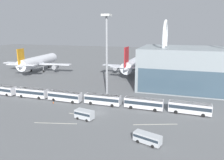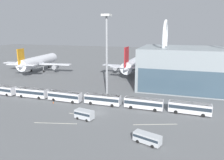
{
  "view_description": "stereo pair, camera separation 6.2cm",
  "coord_description": "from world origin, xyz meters",
  "px_view_note": "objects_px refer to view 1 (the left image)",
  "views": [
    {
      "loc": [
        20.9,
        -52.18,
        22.56
      ],
      "look_at": [
        -2.81,
        22.92,
        4.0
      ],
      "focal_mm": 35.0,
      "sensor_mm": 36.0,
      "label": 1
    },
    {
      "loc": [
        20.96,
        -52.16,
        22.56
      ],
      "look_at": [
        -2.81,
        22.92,
        4.0
      ],
      "focal_mm": 35.0,
      "sensor_mm": 36.0,
      "label": 2
    }
  ],
  "objects_px": {
    "airliner_at_gate_near": "(38,62)",
    "shuttle_bus_4": "(144,103)",
    "shuttle_bus_3": "(103,99)",
    "traffic_cone_0": "(53,102)",
    "airliner_at_gate_far": "(134,64)",
    "shuttle_bus_5": "(190,107)",
    "service_van_crossing": "(147,138)",
    "shuttle_bus_2": "(65,96)",
    "floodlight_mast": "(107,46)",
    "shuttle_bus_0": "(2,89)",
    "shuttle_bus_1": "(32,92)",
    "service_van_foreground": "(84,114)"
  },
  "relations": [
    {
      "from": "airliner_at_gate_far",
      "to": "floodlight_mast",
      "type": "bearing_deg",
      "value": -179.54
    },
    {
      "from": "shuttle_bus_2",
      "to": "airliner_at_gate_far",
      "type": "bearing_deg",
      "value": 78.26
    },
    {
      "from": "shuttle_bus_1",
      "to": "shuttle_bus_2",
      "type": "relative_size",
      "value": 0.99
    },
    {
      "from": "airliner_at_gate_far",
      "to": "service_van_foreground",
      "type": "relative_size",
      "value": 6.77
    },
    {
      "from": "airliner_at_gate_far",
      "to": "traffic_cone_0",
      "type": "distance_m",
      "value": 53.25
    },
    {
      "from": "shuttle_bus_0",
      "to": "shuttle_bus_5",
      "type": "relative_size",
      "value": 1.0
    },
    {
      "from": "shuttle_bus_4",
      "to": "shuttle_bus_3",
      "type": "bearing_deg",
      "value": -177.95
    },
    {
      "from": "shuttle_bus_2",
      "to": "service_van_crossing",
      "type": "bearing_deg",
      "value": -30.47
    },
    {
      "from": "shuttle_bus_1",
      "to": "shuttle_bus_4",
      "type": "height_order",
      "value": "same"
    },
    {
      "from": "airliner_at_gate_near",
      "to": "shuttle_bus_1",
      "type": "xyz_separation_m",
      "value": [
        25.91,
        -39.46,
        -3.62
      ]
    },
    {
      "from": "shuttle_bus_0",
      "to": "service_van_foreground",
      "type": "xyz_separation_m",
      "value": [
        36.79,
        -11.14,
        -0.42
      ]
    },
    {
      "from": "shuttle_bus_3",
      "to": "floodlight_mast",
      "type": "relative_size",
      "value": 0.41
    },
    {
      "from": "airliner_at_gate_near",
      "to": "shuttle_bus_1",
      "type": "relative_size",
      "value": 3.42
    },
    {
      "from": "traffic_cone_0",
      "to": "shuttle_bus_2",
      "type": "bearing_deg",
      "value": 47.47
    },
    {
      "from": "shuttle_bus_2",
      "to": "floodlight_mast",
      "type": "xyz_separation_m",
      "value": [
        10.83,
        9.55,
        15.18
      ]
    },
    {
      "from": "shuttle_bus_2",
      "to": "shuttle_bus_5",
      "type": "bearing_deg",
      "value": 3.27
    },
    {
      "from": "shuttle_bus_1",
      "to": "floodlight_mast",
      "type": "xyz_separation_m",
      "value": [
        23.32,
        9.32,
        15.18
      ]
    },
    {
      "from": "service_van_foreground",
      "to": "service_van_crossing",
      "type": "xyz_separation_m",
      "value": [
        17.12,
        -7.34,
        -0.16
      ]
    },
    {
      "from": "shuttle_bus_0",
      "to": "service_van_foreground",
      "type": "height_order",
      "value": "shuttle_bus_0"
    },
    {
      "from": "shuttle_bus_5",
      "to": "service_van_crossing",
      "type": "xyz_separation_m",
      "value": [
        -8.52,
        -19.25,
        -0.59
      ]
    },
    {
      "from": "airliner_at_gate_near",
      "to": "shuttle_bus_4",
      "type": "distance_m",
      "value": 74.48
    },
    {
      "from": "floodlight_mast",
      "to": "shuttle_bus_0",
      "type": "bearing_deg",
      "value": -165.13
    },
    {
      "from": "shuttle_bus_4",
      "to": "traffic_cone_0",
      "type": "distance_m",
      "value": 27.79
    },
    {
      "from": "airliner_at_gate_near",
      "to": "shuttle_bus_2",
      "type": "xyz_separation_m",
      "value": [
        38.4,
        -39.69,
        -3.62
      ]
    },
    {
      "from": "shuttle_bus_4",
      "to": "service_van_foreground",
      "type": "height_order",
      "value": "shuttle_bus_4"
    },
    {
      "from": "airliner_at_gate_near",
      "to": "shuttle_bus_3",
      "type": "height_order",
      "value": "airliner_at_gate_near"
    },
    {
      "from": "shuttle_bus_3",
      "to": "floodlight_mast",
      "type": "bearing_deg",
      "value": 100.92
    },
    {
      "from": "shuttle_bus_1",
      "to": "shuttle_bus_2",
      "type": "xyz_separation_m",
      "value": [
        12.49,
        -0.23,
        0.0
      ]
    },
    {
      "from": "service_van_foreground",
      "to": "shuttle_bus_5",
      "type": "bearing_deg",
      "value": 36.11
    },
    {
      "from": "shuttle_bus_0",
      "to": "airliner_at_gate_near",
      "type": "bearing_deg",
      "value": 111.98
    },
    {
      "from": "shuttle_bus_1",
      "to": "service_van_foreground",
      "type": "bearing_deg",
      "value": -25.31
    },
    {
      "from": "shuttle_bus_4",
      "to": "floodlight_mast",
      "type": "xyz_separation_m",
      "value": [
        -14.14,
        8.82,
        15.18
      ]
    },
    {
      "from": "shuttle_bus_3",
      "to": "shuttle_bus_4",
      "type": "bearing_deg",
      "value": 0.9
    },
    {
      "from": "airliner_at_gate_near",
      "to": "service_van_crossing",
      "type": "distance_m",
      "value": 89.05
    },
    {
      "from": "traffic_cone_0",
      "to": "shuttle_bus_4",
      "type": "bearing_deg",
      "value": 7.28
    },
    {
      "from": "shuttle_bus_2",
      "to": "shuttle_bus_4",
      "type": "relative_size",
      "value": 1.0
    },
    {
      "from": "shuttle_bus_2",
      "to": "shuttle_bus_4",
      "type": "distance_m",
      "value": 24.98
    },
    {
      "from": "service_van_foreground",
      "to": "floodlight_mast",
      "type": "xyz_separation_m",
      "value": [
        -0.99,
        20.64,
        15.61
      ]
    },
    {
      "from": "shuttle_bus_2",
      "to": "traffic_cone_0",
      "type": "distance_m",
      "value": 4.07
    },
    {
      "from": "shuttle_bus_1",
      "to": "shuttle_bus_2",
      "type": "height_order",
      "value": "same"
    },
    {
      "from": "airliner_at_gate_far",
      "to": "airliner_at_gate_near",
      "type": "bearing_deg",
      "value": 101.61
    },
    {
      "from": "shuttle_bus_3",
      "to": "traffic_cone_0",
      "type": "bearing_deg",
      "value": -166.84
    },
    {
      "from": "shuttle_bus_0",
      "to": "service_van_crossing",
      "type": "relative_size",
      "value": 1.87
    },
    {
      "from": "shuttle_bus_3",
      "to": "shuttle_bus_4",
      "type": "distance_m",
      "value": 12.49
    },
    {
      "from": "airliner_at_gate_near",
      "to": "airliner_at_gate_far",
      "type": "xyz_separation_m",
      "value": [
        50.21,
        8.57,
        -0.26
      ]
    },
    {
      "from": "airliner_at_gate_near",
      "to": "shuttle_bus_4",
      "type": "xyz_separation_m",
      "value": [
        63.37,
        -38.96,
        -3.62
      ]
    },
    {
      "from": "shuttle_bus_0",
      "to": "shuttle_bus_2",
      "type": "height_order",
      "value": "same"
    },
    {
      "from": "shuttle_bus_0",
      "to": "airliner_at_gate_far",
      "type": "bearing_deg",
      "value": 55.93
    },
    {
      "from": "shuttle_bus_3",
      "to": "shuttle_bus_5",
      "type": "relative_size",
      "value": 0.99
    },
    {
      "from": "service_van_crossing",
      "to": "traffic_cone_0",
      "type": "bearing_deg",
      "value": 172.05
    }
  ]
}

